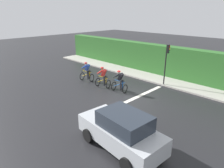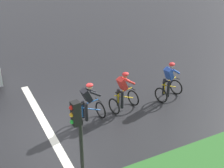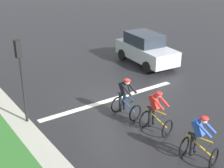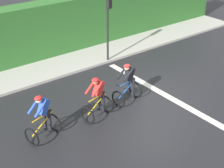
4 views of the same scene
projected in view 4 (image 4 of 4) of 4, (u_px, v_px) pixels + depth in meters
name	position (u px, v px, depth m)	size (l,w,h in m)	color
ground_plane	(155.00, 96.00, 13.87)	(80.00, 80.00, 0.00)	black
sidewalk_kerb	(51.00, 65.00, 16.40)	(2.80, 24.69, 0.12)	#ADA89E
stone_wall_low	(42.00, 56.00, 16.96)	(0.44, 24.69, 0.42)	tan
hedge_wall	(37.00, 32.00, 16.60)	(1.10, 24.69, 2.80)	#2D6628
road_marking_stop_line	(162.00, 93.00, 14.09)	(7.00, 0.30, 0.01)	silver
cyclist_lead	(43.00, 118.00, 11.06)	(0.96, 1.23, 1.66)	black
cyclist_second	(97.00, 99.00, 12.15)	(0.90, 1.20, 1.66)	black
cyclist_mid	(128.00, 84.00, 13.14)	(0.85, 1.18, 1.66)	black
traffic_light_near_crossing	(108.00, 18.00, 15.84)	(0.22, 0.31, 3.34)	black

